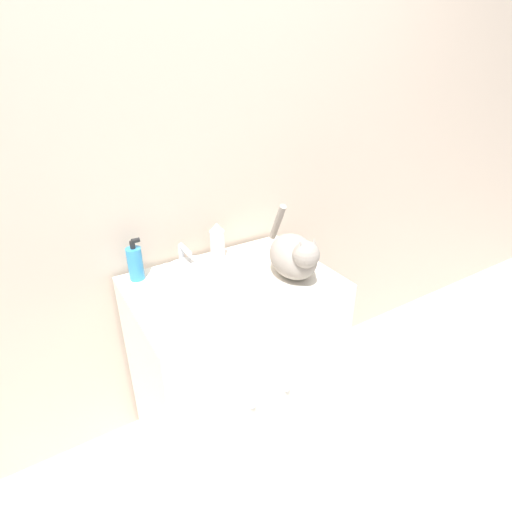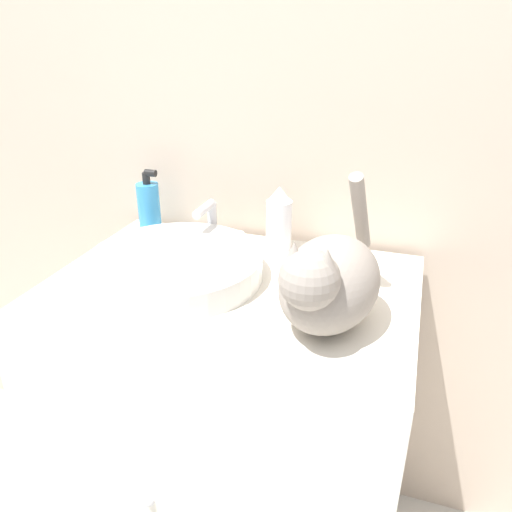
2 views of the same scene
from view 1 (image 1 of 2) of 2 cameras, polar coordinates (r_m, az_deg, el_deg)
The scene contains 8 objects.
ground_plane at distance 1.97m, azimuth 1.78°, elevation -28.68°, with size 8.00×8.00×0.00m, color beige.
wall_back at distance 1.68m, azimuth -9.20°, elevation 13.84°, with size 6.00×0.05×2.50m.
vanity_cabinet at distance 1.81m, azimuth -3.02°, elevation -14.95°, with size 0.79×0.57×0.83m.
sink_basin at distance 1.50m, azimuth -7.52°, elevation -4.01°, with size 0.38×0.38×0.06m.
faucet at distance 1.65m, azimuth -10.41°, elevation -0.32°, with size 0.17×0.11×0.12m.
cat at distance 1.56m, azimuth 5.51°, elevation 0.10°, with size 0.21×0.37×0.26m.
soap_bottle at distance 1.62m, azimuth -16.87°, elevation -0.95°, with size 0.06×0.06×0.17m.
spray_bottle at distance 1.72m, azimuth -5.55°, elevation 2.16°, with size 0.06×0.06×0.16m.
Camera 1 is at (-0.63, -0.92, 1.62)m, focal length 28.00 mm.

